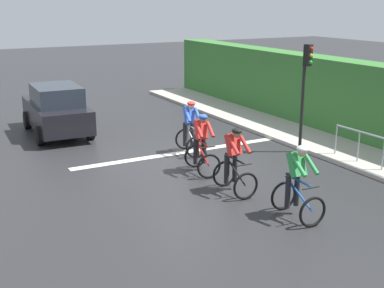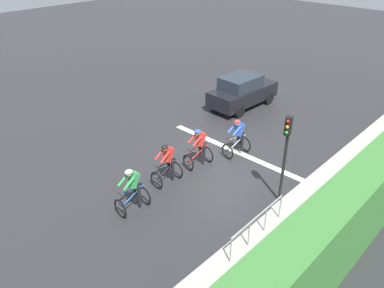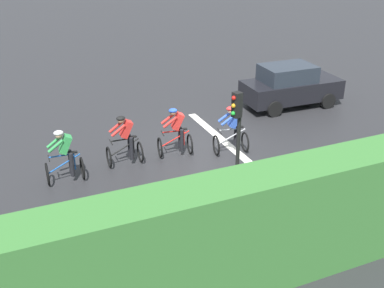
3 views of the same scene
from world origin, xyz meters
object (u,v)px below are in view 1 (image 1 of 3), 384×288
Objects in this scene: cyclist_second at (234,161)px; cyclist_mid at (202,144)px; cyclist_fourth at (190,128)px; car_black at (57,110)px; pedestrian_railing_kerbside at (371,144)px; traffic_light_near_crossing at (305,82)px; cyclist_lead at (298,183)px.

cyclist_mid is at bearing -91.62° from cyclist_second.
cyclist_second is 3.54m from cyclist_fourth.
cyclist_second is 8.16m from car_black.
cyclist_mid is 4.72m from pedestrian_railing_kerbside.
cyclist_fourth is at bearing -100.47° from cyclist_second.
cyclist_fourth is at bearing -27.08° from traffic_light_near_crossing.
pedestrian_railing_kerbside is at bearing 134.05° from cyclist_fourth.
car_black reaches higher than cyclist_mid.
traffic_light_near_crossing reaches higher than cyclist_mid.
cyclist_fourth is (-0.64, -3.48, 0.00)m from cyclist_second.
car_black is (2.74, -9.75, 0.08)m from cyclist_lead.
cyclist_mid is 1.00× the size of cyclist_fourth.
cyclist_second is 1.71m from cyclist_mid.
car_black is 1.25× the size of traffic_light_near_crossing.
traffic_light_near_crossing is (-3.73, -1.90, 1.43)m from cyclist_second.
pedestrian_railing_kerbside is (-3.95, -1.62, -0.04)m from cyclist_lead.
traffic_light_near_crossing reaches higher than cyclist_second.
car_black reaches higher than pedestrian_railing_kerbside.
car_black is (2.38, -7.81, 0.08)m from cyclist_second.
cyclist_lead is 5.30m from traffic_light_near_crossing.
cyclist_fourth is (-0.28, -5.42, 0.00)m from cyclist_lead.
cyclist_fourth is (-0.59, -1.77, 0.00)m from cyclist_mid.
traffic_light_near_crossing is at bearing -177.07° from cyclist_mid.
pedestrian_railing_kerbside is (-3.67, 3.80, -0.04)m from cyclist_fourth.
car_black reaches higher than cyclist_second.
cyclist_second is 1.00× the size of cyclist_fourth.
cyclist_lead is 1.00× the size of cyclist_mid.
pedestrian_railing_kerbside is at bearing -157.68° from cyclist_lead.
cyclist_second is at bearing -79.46° from cyclist_lead.
car_black is 1.55× the size of pedestrian_railing_kerbside.
cyclist_fourth is at bearing -92.97° from cyclist_lead.
cyclist_second is at bearing 106.94° from car_black.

